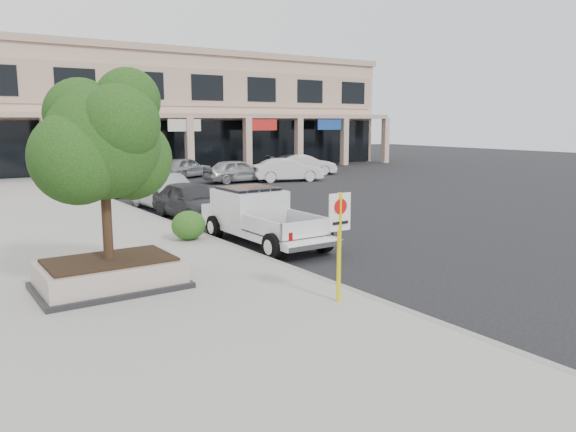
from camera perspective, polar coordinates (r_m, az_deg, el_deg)
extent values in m
plane|color=black|center=(15.78, 4.43, -4.67)|extent=(120.00, 120.00, 0.00)
cube|color=gray|center=(18.78, -20.95, -2.74)|extent=(8.00, 52.00, 0.15)
cube|color=gray|center=(20.01, -9.90, -1.51)|extent=(0.20, 52.00, 0.15)
cube|color=#D1A493|center=(49.18, -13.45, 10.07)|extent=(40.00, 10.00, 9.00)
cube|color=tan|center=(49.47, -13.67, 15.57)|extent=(40.40, 10.40, 0.50)
cube|color=tan|center=(43.54, -10.53, 10.00)|extent=(40.00, 2.20, 0.35)
cube|color=#D1A493|center=(54.17, 9.85, 7.58)|extent=(0.55, 0.55, 4.20)
cube|color=black|center=(44.54, -10.99, 7.01)|extent=(39.20, 0.08, 3.90)
cube|color=black|center=(13.45, -17.59, -6.71)|extent=(3.20, 2.20, 0.12)
cube|color=#A39688|center=(13.37, -17.65, -5.43)|extent=(3.00, 2.00, 0.50)
cube|color=black|center=(13.30, -17.71, -4.27)|extent=(2.70, 1.70, 0.06)
cylinder|color=black|center=(13.08, -17.97, 0.54)|extent=(0.22, 0.22, 2.20)
sphere|color=#0F340E|center=(12.95, -18.31, 7.11)|extent=(2.50, 2.50, 2.50)
sphere|color=#0F340E|center=(13.46, -15.70, 5.61)|extent=(1.90, 1.90, 1.90)
sphere|color=#0F340E|center=(13.34, -20.30, 9.65)|extent=(1.60, 1.60, 1.60)
cylinder|color=yellow|center=(11.66, 5.22, -3.24)|extent=(0.09, 0.09, 2.30)
cube|color=white|center=(11.51, 5.27, 0.40)|extent=(0.55, 0.03, 0.78)
cylinder|color=red|center=(11.47, 5.38, 0.97)|extent=(0.32, 0.01, 0.32)
ellipsoid|color=#1C4714|center=(18.11, -10.07, -0.94)|extent=(1.10, 0.99, 0.93)
imported|color=#2B2D30|center=(22.77, -9.74, 1.57)|extent=(2.05, 4.53, 1.51)
imported|color=gray|center=(25.38, -12.35, 2.37)|extent=(1.90, 4.83, 1.57)
imported|color=silver|center=(32.15, -17.89, 3.67)|extent=(2.62, 5.75, 1.63)
imported|color=black|center=(37.19, -19.59, 4.15)|extent=(2.33, 5.06, 1.41)
imported|color=#9B9EA3|center=(36.24, -5.16, 4.60)|extent=(4.41, 1.86, 1.49)
imported|color=silver|center=(36.78, -0.04, 4.71)|extent=(4.78, 2.85, 1.49)
imported|color=#282B2D|center=(42.19, 1.19, 5.30)|extent=(5.32, 3.56, 1.43)
imported|color=black|center=(42.71, -13.51, 5.03)|extent=(5.12, 2.93, 1.35)
imported|color=gray|center=(39.59, -10.42, 4.87)|extent=(4.59, 3.23, 1.45)
imported|color=silver|center=(41.48, 1.84, 5.24)|extent=(4.61, 3.40, 1.45)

